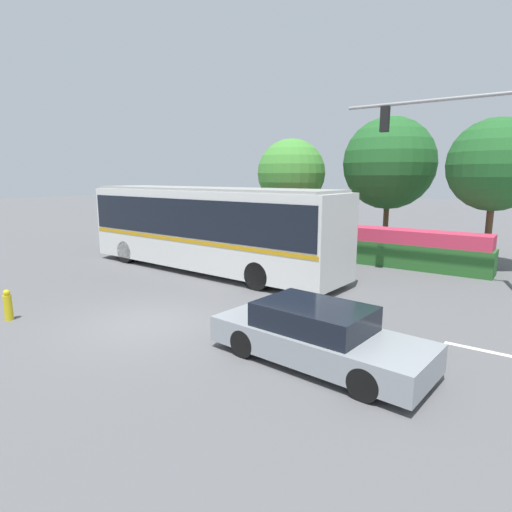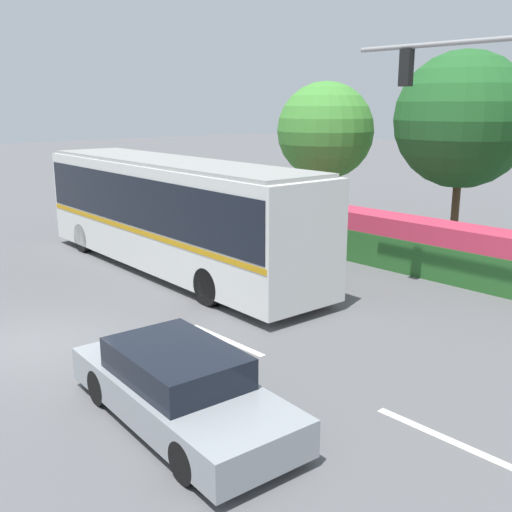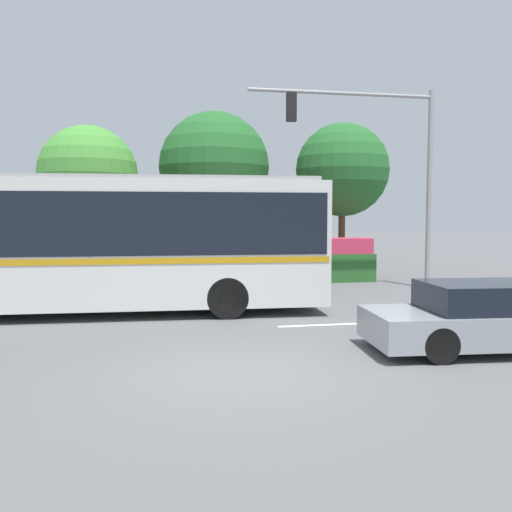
{
  "view_description": "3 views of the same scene",
  "coord_description": "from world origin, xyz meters",
  "px_view_note": "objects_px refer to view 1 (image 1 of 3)",
  "views": [
    {
      "loc": [
        8.63,
        -7.1,
        3.89
      ],
      "look_at": [
        0.02,
        4.99,
        1.07
      ],
      "focal_mm": 29.64,
      "sensor_mm": 36.0,
      "label": 1
    },
    {
      "loc": [
        12.26,
        -4.65,
        5.04
      ],
      "look_at": [
        1.81,
        4.87,
        1.49
      ],
      "focal_mm": 42.47,
      "sensor_mm": 36.0,
      "label": 2
    },
    {
      "loc": [
        -1.32,
        -8.42,
        2.46
      ],
      "look_at": [
        0.95,
        3.39,
        1.58
      ],
      "focal_mm": 38.37,
      "sensor_mm": 36.0,
      "label": 3
    }
  ],
  "objects_px": {
    "street_tree_left": "(291,173)",
    "fire_hydrant": "(8,305)",
    "traffic_light_pole": "(481,156)",
    "city_bus": "(207,224)",
    "sedan_foreground": "(317,336)",
    "street_tree_right": "(495,165)",
    "street_tree_centre": "(389,163)"
  },
  "relations": [
    {
      "from": "sedan_foreground",
      "to": "street_tree_left",
      "type": "relative_size",
      "value": 0.81
    },
    {
      "from": "fire_hydrant",
      "to": "traffic_light_pole",
      "type": "bearing_deg",
      "value": 48.01
    },
    {
      "from": "street_tree_left",
      "to": "street_tree_right",
      "type": "bearing_deg",
      "value": -3.38
    },
    {
      "from": "sedan_foreground",
      "to": "street_tree_right",
      "type": "xyz_separation_m",
      "value": [
        1.56,
        12.45,
        3.72
      ]
    },
    {
      "from": "street_tree_left",
      "to": "street_tree_right",
      "type": "height_order",
      "value": "street_tree_right"
    },
    {
      "from": "sedan_foreground",
      "to": "street_tree_right",
      "type": "height_order",
      "value": "street_tree_right"
    },
    {
      "from": "street_tree_left",
      "to": "sedan_foreground",
      "type": "bearing_deg",
      "value": -57.02
    },
    {
      "from": "city_bus",
      "to": "street_tree_centre",
      "type": "bearing_deg",
      "value": -112.68
    },
    {
      "from": "city_bus",
      "to": "street_tree_left",
      "type": "xyz_separation_m",
      "value": [
        -0.68,
        7.77,
        2.08
      ]
    },
    {
      "from": "street_tree_left",
      "to": "fire_hydrant",
      "type": "relative_size",
      "value": 6.88
    },
    {
      "from": "traffic_light_pole",
      "to": "street_tree_left",
      "type": "xyz_separation_m",
      "value": [
        -10.05,
        4.77,
        -0.5
      ]
    },
    {
      "from": "sedan_foreground",
      "to": "city_bus",
      "type": "bearing_deg",
      "value": 150.45
    },
    {
      "from": "street_tree_right",
      "to": "fire_hydrant",
      "type": "relative_size",
      "value": 7.24
    },
    {
      "from": "street_tree_left",
      "to": "traffic_light_pole",
      "type": "bearing_deg",
      "value": -25.41
    },
    {
      "from": "sedan_foreground",
      "to": "street_tree_left",
      "type": "height_order",
      "value": "street_tree_left"
    },
    {
      "from": "fire_hydrant",
      "to": "sedan_foreground",
      "type": "bearing_deg",
      "value": 17.11
    },
    {
      "from": "sedan_foreground",
      "to": "traffic_light_pole",
      "type": "relative_size",
      "value": 0.72
    },
    {
      "from": "street_tree_left",
      "to": "fire_hydrant",
      "type": "distance_m",
      "value": 15.96
    },
    {
      "from": "fire_hydrant",
      "to": "street_tree_left",
      "type": "bearing_deg",
      "value": 91.3
    },
    {
      "from": "city_bus",
      "to": "sedan_foreground",
      "type": "distance_m",
      "value": 9.5
    },
    {
      "from": "street_tree_centre",
      "to": "city_bus",
      "type": "bearing_deg",
      "value": -115.45
    },
    {
      "from": "sedan_foreground",
      "to": "street_tree_left",
      "type": "xyz_separation_m",
      "value": [
        -8.47,
        13.05,
        3.43
      ]
    },
    {
      "from": "traffic_light_pole",
      "to": "street_tree_left",
      "type": "height_order",
      "value": "traffic_light_pole"
    },
    {
      "from": "sedan_foreground",
      "to": "street_tree_centre",
      "type": "xyz_separation_m",
      "value": [
        -3.45,
        14.38,
        3.92
      ]
    },
    {
      "from": "street_tree_centre",
      "to": "street_tree_right",
      "type": "xyz_separation_m",
      "value": [
        5.01,
        -1.93,
        -0.19
      ]
    },
    {
      "from": "city_bus",
      "to": "fire_hydrant",
      "type": "bearing_deg",
      "value": 90.35
    },
    {
      "from": "city_bus",
      "to": "street_tree_right",
      "type": "relative_size",
      "value": 1.95
    },
    {
      "from": "street_tree_right",
      "to": "city_bus",
      "type": "bearing_deg",
      "value": -142.48
    },
    {
      "from": "traffic_light_pole",
      "to": "street_tree_right",
      "type": "relative_size",
      "value": 1.07
    },
    {
      "from": "traffic_light_pole",
      "to": "street_tree_left",
      "type": "distance_m",
      "value": 11.13
    },
    {
      "from": "city_bus",
      "to": "street_tree_right",
      "type": "bearing_deg",
      "value": -139.71
    },
    {
      "from": "traffic_light_pole",
      "to": "street_tree_right",
      "type": "distance_m",
      "value": 4.19
    }
  ]
}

